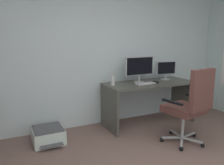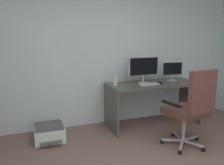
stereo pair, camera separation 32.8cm
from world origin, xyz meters
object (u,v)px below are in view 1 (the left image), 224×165
object	(u,v)px
monitor_main	(139,67)
keyboard	(145,83)
office_chair	(191,104)
desk	(149,93)
printer	(48,135)
monitor_secondary	(166,69)
desktop_speaker	(113,80)
computer_mouse	(156,82)

from	to	relation	value
monitor_main	keyboard	distance (m)	0.33
office_chair	keyboard	bearing A→B (deg)	100.28
desk	printer	xyz separation A→B (m)	(-1.81, -0.02, -0.45)
keyboard	office_chair	distance (m)	0.92
desk	keyboard	world-z (taller)	keyboard
desk	keyboard	distance (m)	0.27
monitor_main	printer	xyz separation A→B (m)	(-1.65, -0.13, -0.91)
keyboard	printer	world-z (taller)	keyboard
monitor_secondary	office_chair	size ratio (longest dim) A/B	0.36
desktop_speaker	computer_mouse	bearing A→B (deg)	-10.63
desktop_speaker	office_chair	distance (m)	1.28
monitor_main	monitor_secondary	xyz separation A→B (m)	(0.59, 0.00, -0.07)
monitor_secondary	keyboard	world-z (taller)	monitor_secondary
desk	monitor_secondary	distance (m)	0.60
keyboard	computer_mouse	distance (m)	0.22
office_chair	monitor_secondary	bearing A→B (deg)	68.69
monitor_secondary	desk	bearing A→B (deg)	-166.25
printer	keyboard	bearing A→B (deg)	-2.37
desk	keyboard	xyz separation A→B (m)	(-0.15, -0.09, 0.20)
monitor_main	desktop_speaker	xyz separation A→B (m)	(-0.55, -0.05, -0.19)
office_chair	printer	xyz separation A→B (m)	(-1.82, 0.96, -0.50)
monitor_secondary	computer_mouse	world-z (taller)	monitor_secondary
desk	monitor_main	world-z (taller)	monitor_main
monitor_main	computer_mouse	size ratio (longest dim) A/B	5.88
monitor_secondary	printer	size ratio (longest dim) A/B	0.76
monitor_main	monitor_secondary	size ratio (longest dim) A/B	1.47
keyboard	desktop_speaker	xyz separation A→B (m)	(-0.55, 0.15, 0.07)
keyboard	computer_mouse	bearing A→B (deg)	0.14
keyboard	printer	xyz separation A→B (m)	(-1.66, 0.07, -0.65)
monitor_main	desk	bearing A→B (deg)	-34.42
computer_mouse	keyboard	bearing A→B (deg)	-167.53
desk	office_chair	size ratio (longest dim) A/B	1.44
computer_mouse	printer	world-z (taller)	computer_mouse
desk	desktop_speaker	size ratio (longest dim) A/B	9.56
desk	computer_mouse	distance (m)	0.24
monitor_secondary	office_chair	bearing A→B (deg)	-111.31
monitor_main	office_chair	size ratio (longest dim) A/B	0.52
desk	computer_mouse	world-z (taller)	computer_mouse
monitor_main	monitor_secondary	bearing A→B (deg)	0.01
computer_mouse	desktop_speaker	size ratio (longest dim) A/B	0.59
keyboard	computer_mouse	xyz separation A→B (m)	(0.22, 0.00, 0.01)
desk	monitor_main	xyz separation A→B (m)	(-0.15, 0.11, 0.46)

